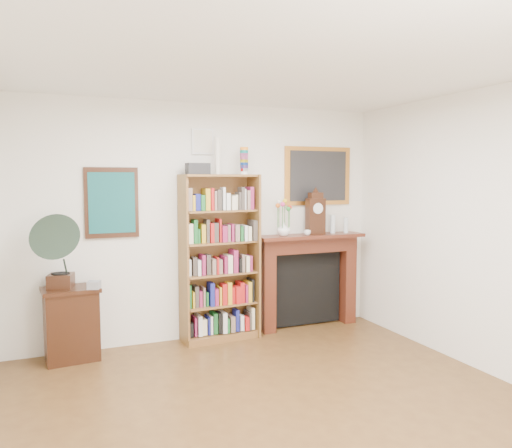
# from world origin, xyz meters

# --- Properties ---
(room) EXTENTS (4.51, 5.01, 2.81)m
(room) POSITION_xyz_m (0.00, 0.00, 1.40)
(room) COLOR #4C3017
(room) RESTS_ON ground
(teal_poster) EXTENTS (0.58, 0.04, 0.78)m
(teal_poster) POSITION_xyz_m (-1.05, 2.48, 1.65)
(teal_poster) COLOR black
(teal_poster) RESTS_ON back_wall
(small_picture) EXTENTS (0.26, 0.04, 0.30)m
(small_picture) POSITION_xyz_m (0.00, 2.48, 2.35)
(small_picture) COLOR white
(small_picture) RESTS_ON back_wall
(gilt_painting) EXTENTS (0.95, 0.04, 0.75)m
(gilt_painting) POSITION_xyz_m (1.55, 2.48, 1.95)
(gilt_painting) COLOR #C47F32
(gilt_painting) RESTS_ON back_wall
(bookshelf) EXTENTS (0.93, 0.39, 2.26)m
(bookshelf) POSITION_xyz_m (0.15, 2.32, 1.10)
(bookshelf) COLOR brown
(bookshelf) RESTS_ON floor
(side_cabinet) EXTENTS (0.60, 0.46, 0.78)m
(side_cabinet) POSITION_xyz_m (-1.52, 2.27, 0.39)
(side_cabinet) COLOR black
(side_cabinet) RESTS_ON floor
(fireplace) EXTENTS (1.43, 0.34, 1.21)m
(fireplace) POSITION_xyz_m (1.37, 2.39, 0.71)
(fireplace) COLOR #431A0F
(fireplace) RESTS_ON floor
(gramophone) EXTENTS (0.61, 0.70, 0.79)m
(gramophone) POSITION_xyz_m (-1.61, 2.16, 1.22)
(gramophone) COLOR black
(gramophone) RESTS_ON side_cabinet
(cd_stack) EXTENTS (0.15, 0.15, 0.08)m
(cd_stack) POSITION_xyz_m (-1.29, 2.12, 0.82)
(cd_stack) COLOR #B0B0BD
(cd_stack) RESTS_ON side_cabinet
(mantel_clock) EXTENTS (0.23, 0.14, 0.53)m
(mantel_clock) POSITION_xyz_m (1.44, 2.33, 1.46)
(mantel_clock) COLOR black
(mantel_clock) RESTS_ON fireplace
(flower_vase) EXTENTS (0.16, 0.16, 0.17)m
(flower_vase) POSITION_xyz_m (0.99, 2.33, 1.29)
(flower_vase) COLOR white
(flower_vase) RESTS_ON fireplace
(teacup) EXTENTS (0.10, 0.10, 0.07)m
(teacup) POSITION_xyz_m (1.29, 2.27, 1.24)
(teacup) COLOR silver
(teacup) RESTS_ON fireplace
(bottle_left) EXTENTS (0.07, 0.07, 0.24)m
(bottle_left) POSITION_xyz_m (1.71, 2.36, 1.33)
(bottle_left) COLOR silver
(bottle_left) RESTS_ON fireplace
(bottle_right) EXTENTS (0.06, 0.06, 0.20)m
(bottle_right) POSITION_xyz_m (1.90, 2.34, 1.31)
(bottle_right) COLOR silver
(bottle_right) RESTS_ON fireplace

